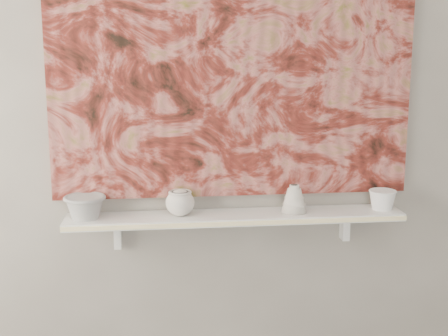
{
  "coord_description": "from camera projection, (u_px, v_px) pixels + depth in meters",
  "views": [
    {
      "loc": [
        -0.33,
        -0.96,
        1.64
      ],
      "look_at": [
        -0.05,
        1.49,
        1.13
      ],
      "focal_mm": 50.0,
      "sensor_mm": 36.0,
      "label": 1
    }
  ],
  "objects": [
    {
      "name": "bracket_right",
      "position": [
        345.0,
        226.0,
        2.72
      ],
      "size": [
        0.03,
        0.06,
        0.12
      ],
      "primitive_type": "cube",
      "color": "silver",
      "rests_on": "wall_back"
    },
    {
      "name": "bowl_white",
      "position": [
        382.0,
        200.0,
        2.64
      ],
      "size": [
        0.15,
        0.15,
        0.08
      ],
      "primitive_type": null,
      "rotation": [
        0.0,
        0.0,
        0.37
      ],
      "color": "white",
      "rests_on": "shelf"
    },
    {
      "name": "wall_back",
      "position": [
        233.0,
        110.0,
        2.59
      ],
      "size": [
        3.6,
        0.0,
        3.6
      ],
      "primitive_type": "plane",
      "rotation": [
        1.57,
        0.0,
        0.0
      ],
      "color": "gray",
      "rests_on": "floor"
    },
    {
      "name": "shelf",
      "position": [
        236.0,
        217.0,
        2.59
      ],
      "size": [
        1.4,
        0.18,
        0.03
      ],
      "primitive_type": "cube",
      "color": "silver",
      "rests_on": "wall_back"
    },
    {
      "name": "bell_vessel",
      "position": [
        294.0,
        198.0,
        2.6
      ],
      "size": [
        0.14,
        0.14,
        0.12
      ],
      "primitive_type": null,
      "rotation": [
        0.0,
        0.0,
        -0.37
      ],
      "color": "beige",
      "rests_on": "shelf"
    },
    {
      "name": "bowl_grey",
      "position": [
        85.0,
        207.0,
        2.51
      ],
      "size": [
        0.2,
        0.2,
        0.1
      ],
      "primitive_type": null,
      "rotation": [
        0.0,
        0.0,
        0.21
      ],
      "color": "#959592",
      "rests_on": "shelf"
    },
    {
      "name": "bracket_left",
      "position": [
        118.0,
        234.0,
        2.61
      ],
      "size": [
        0.03,
        0.06,
        0.12
      ],
      "primitive_type": "cube",
      "color": "silver",
      "rests_on": "wall_back"
    },
    {
      "name": "shelf_stripe",
      "position": [
        239.0,
        224.0,
        2.5
      ],
      "size": [
        1.4,
        0.01,
        0.02
      ],
      "primitive_type": "cube",
      "color": "#F8E7A5",
      "rests_on": "shelf"
    },
    {
      "name": "cup_cream",
      "position": [
        180.0,
        203.0,
        2.55
      ],
      "size": [
        0.13,
        0.13,
        0.11
      ],
      "primitive_type": null,
      "rotation": [
        0.0,
        0.0,
        0.14
      ],
      "color": "beige",
      "rests_on": "shelf"
    },
    {
      "name": "house_motif",
      "position": [
        339.0,
        137.0,
        2.64
      ],
      "size": [
        0.09,
        0.0,
        0.08
      ],
      "primitive_type": "cube",
      "color": "black",
      "rests_on": "painting"
    },
    {
      "name": "painting",
      "position": [
        234.0,
        64.0,
        2.54
      ],
      "size": [
        1.5,
        0.02,
        1.1
      ],
      "primitive_type": "cube",
      "color": "maroon",
      "rests_on": "wall_back"
    }
  ]
}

